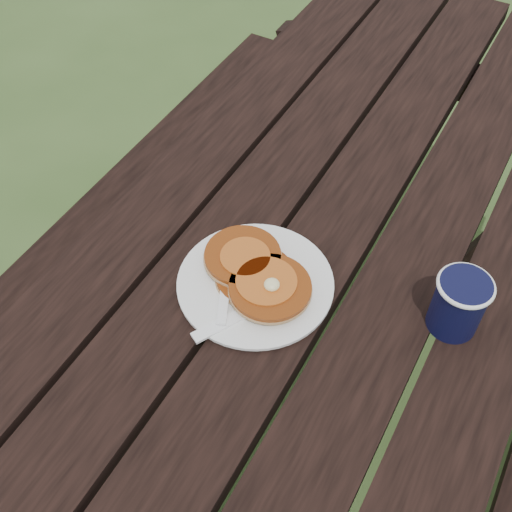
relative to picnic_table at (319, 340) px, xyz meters
The scene contains 7 objects.
ground 0.37m from the picnic_table, ahead, with size 60.00×60.00×0.00m, color #364E21.
picnic_table is the anchor object (origin of this frame).
plate 0.44m from the picnic_table, 106.25° to the right, with size 0.25×0.25×0.01m, color white.
pancake_stack 0.45m from the picnic_table, 106.87° to the right, with size 0.20×0.16×0.04m.
knife 0.47m from the picnic_table, 99.02° to the right, with size 0.02×0.18×0.01m, color white.
fork 0.48m from the picnic_table, 108.57° to the right, with size 0.03×0.16×0.01m, color white, non-canonical shape.
coffee_cup 0.51m from the picnic_table, 23.59° to the right, with size 0.09×0.09×0.10m.
Camera 1 is at (0.25, -0.74, 1.58)m, focal length 45.00 mm.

